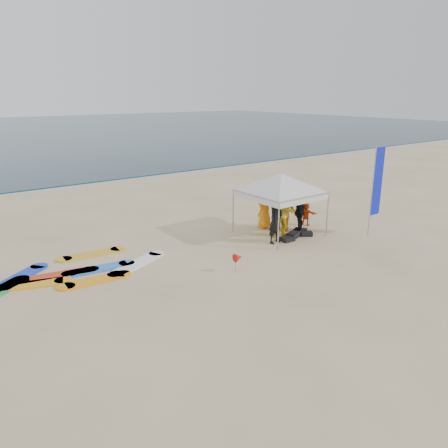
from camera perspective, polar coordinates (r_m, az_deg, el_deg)
The scene contains 13 objects.
ground at distance 13.31m, azimuth 4.98°, elevation -7.95°, with size 120.00×120.00×0.00m, color beige.
shoreline_foam at distance 28.88m, azimuth -19.82°, elevation 4.74°, with size 160.00×1.20×0.01m, color silver.
person_black_a at distance 16.69m, azimuth 6.77°, elevation 0.57°, with size 0.67×0.44×1.84m, color black.
person_yellow at distance 17.44m, azimuth 7.88°, elevation 1.32°, with size 0.92×0.72×1.89m, color yellow.
person_orange_a at distance 18.21m, azimuth 7.95°, elevation 1.72°, with size 1.12×0.64×1.73m, color #CD6312.
person_black_b at distance 18.29m, azimuth 9.87°, elevation 1.71°, with size 1.02×0.42×1.74m, color black.
person_orange_b at distance 18.59m, azimuth 5.34°, elevation 2.21°, with size 0.87×0.57×1.79m, color orange.
person_seated at distance 19.27m, azimuth 10.67°, elevation 1.30°, with size 0.93×0.30×1.00m, color #CF4412.
canopy_tent at distance 17.42m, azimuth 7.46°, elevation 6.52°, with size 3.79×3.79×2.86m.
feather_flag at distance 18.32m, azimuth 19.35°, elevation 5.11°, with size 0.61×0.04×3.64m.
marker_pennant at distance 14.02m, azimuth 1.88°, elevation -4.37°, with size 0.28×0.28×0.64m.
gear_pile at distance 17.64m, azimuth 9.41°, elevation -1.45°, with size 1.69×0.74×0.22m.
surfboard_spread at distance 14.79m, azimuth -19.91°, elevation -6.19°, with size 6.11×2.93×0.07m.
Camera 1 is at (-8.13, -8.95, 5.57)m, focal length 35.00 mm.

